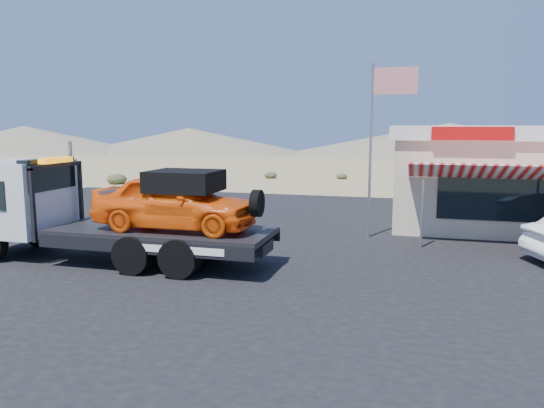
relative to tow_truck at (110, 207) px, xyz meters
name	(u,v)px	position (x,y,z in m)	size (l,w,h in m)	color
ground	(194,259)	(2.23, 0.86, -1.61)	(120.00, 120.00, 0.00)	#A18B5B
asphalt_lot	(284,241)	(4.23, 3.86, -1.60)	(32.00, 24.00, 0.02)	black
tow_truck	(110,207)	(0.00, 0.00, 0.00)	(8.93, 2.65, 2.99)	black
jerky_store	(526,174)	(12.73, 9.83, 0.38)	(10.40, 9.97, 3.90)	beige
flagpole	(378,130)	(7.16, 5.36, 2.16)	(1.55, 0.10, 6.00)	#99999E
desert_scrub	(15,192)	(-12.73, 10.71, -1.32)	(25.83, 35.57, 0.71)	#3B4223
distant_hills	(295,140)	(-7.54, 56.00, 0.28)	(126.00, 48.00, 4.20)	#726B59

